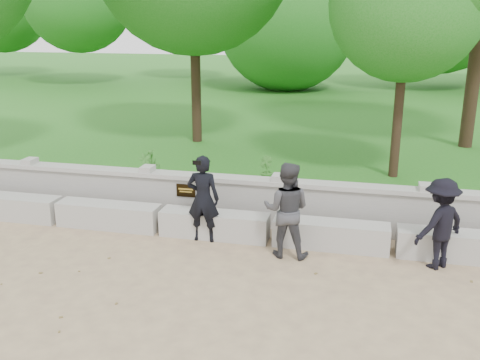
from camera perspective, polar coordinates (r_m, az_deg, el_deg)
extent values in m
plane|color=tan|center=(8.14, -13.36, -10.32)|extent=(80.00, 80.00, 0.00)
cube|color=#1E6219|center=(21.01, 3.70, 7.09)|extent=(40.00, 22.00, 0.25)
cube|color=#A6A49D|center=(11.06, -23.13, -2.66)|extent=(1.90, 0.45, 0.45)
cube|color=#A6A49D|center=(10.03, -13.82, -3.68)|extent=(1.90, 0.45, 0.45)
cube|color=#A6A49D|center=(9.33, -2.74, -4.77)|extent=(1.90, 0.45, 0.45)
cube|color=#A6A49D|center=(9.02, 9.64, -5.78)|extent=(1.90, 0.45, 0.45)
cube|color=#A6A49D|center=(9.15, 22.31, -6.53)|extent=(1.90, 0.45, 0.45)
cube|color=#9C9A94|center=(10.18, -7.10, -1.89)|extent=(12.50, 0.25, 0.82)
cube|color=#A6A49D|center=(10.05, -7.19, 0.54)|extent=(12.50, 0.35, 0.08)
cube|color=black|center=(9.90, -5.79, -1.13)|extent=(0.36, 0.02, 0.24)
imported|color=black|center=(9.01, -3.95, -1.99)|extent=(0.56, 0.37, 1.51)
cube|color=black|center=(8.53, -4.63, 1.85)|extent=(0.14, 0.02, 0.07)
imported|color=#39393D|center=(8.45, 4.99, -3.19)|extent=(0.76, 0.60, 1.54)
imported|color=black|center=(8.58, 20.57, -4.38)|extent=(1.03, 1.00, 1.41)
cylinder|color=#382619|center=(15.32, -4.76, 11.59)|extent=(0.27, 0.27, 4.05)
cylinder|color=#382619|center=(12.23, 16.55, 7.31)|extent=(0.21, 0.21, 3.06)
cylinder|color=#382619|center=(15.82, 23.97, 12.81)|extent=(0.36, 0.36, 5.37)
imported|color=#336D25|center=(11.81, -10.08, 1.34)|extent=(0.37, 0.39, 0.61)
imported|color=#336D25|center=(11.39, 2.78, 1.00)|extent=(0.42, 0.43, 0.61)
imported|color=#336D25|center=(12.08, -9.40, 1.88)|extent=(0.45, 0.47, 0.68)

